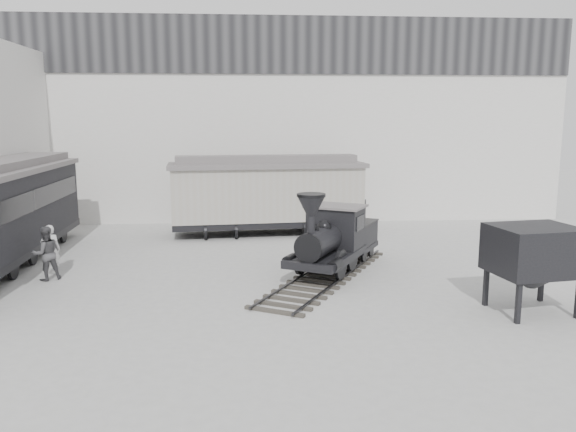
{
  "coord_description": "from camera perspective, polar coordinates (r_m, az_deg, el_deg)",
  "views": [
    {
      "loc": [
        -0.43,
        -16.8,
        5.53
      ],
      "look_at": [
        0.95,
        4.0,
        2.0
      ],
      "focal_mm": 35.0,
      "sensor_mm": 36.0,
      "label": 1
    }
  ],
  "objects": [
    {
      "name": "ground",
      "position": [
        17.69,
        -2.23,
        -8.61
      ],
      "size": [
        90.0,
        90.0,
        0.0
      ],
      "primitive_type": "plane",
      "color": "#9E9E9B"
    },
    {
      "name": "visitor_a",
      "position": [
        22.27,
        -22.98,
        -3.13
      ],
      "size": [
        0.73,
        0.55,
        1.82
      ],
      "primitive_type": "imported",
      "rotation": [
        0.0,
        0.0,
        3.32
      ],
      "color": "silver",
      "rests_on": "ground"
    },
    {
      "name": "boxcar",
      "position": [
        27.64,
        -2.14,
        2.35
      ],
      "size": [
        9.75,
        3.9,
        3.89
      ],
      "rotation": [
        0.0,
        0.0,
        0.1
      ],
      "color": "black",
      "rests_on": "ground"
    },
    {
      "name": "visitor_b",
      "position": [
        21.42,
        -23.37,
        -3.51
      ],
      "size": [
        1.18,
        1.12,
        1.92
      ],
      "primitive_type": "imported",
      "rotation": [
        0.0,
        0.0,
        3.72
      ],
      "color": "#4A494C",
      "rests_on": "ground"
    },
    {
      "name": "locomotive",
      "position": [
        20.61,
        4.54,
        -2.69
      ],
      "size": [
        5.88,
        8.64,
        3.11
      ],
      "rotation": [
        0.0,
        0.0,
        -0.5
      ],
      "color": "#36312D",
      "rests_on": "ground"
    },
    {
      "name": "coal_hopper",
      "position": [
        17.75,
        23.65,
        -3.79
      ],
      "size": [
        2.61,
        2.26,
        2.55
      ],
      "rotation": [
        0.0,
        0.0,
        0.16
      ],
      "color": "black",
      "rests_on": "ground"
    },
    {
      "name": "north_wall",
      "position": [
        31.78,
        -3.07,
        9.64
      ],
      "size": [
        34.0,
        2.51,
        11.0
      ],
      "color": "silver",
      "rests_on": "ground"
    }
  ]
}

